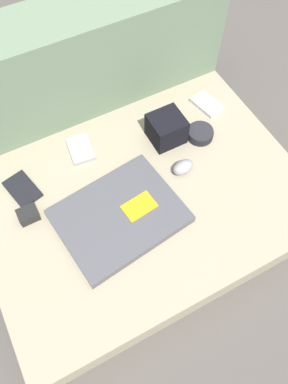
{
  "coord_description": "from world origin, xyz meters",
  "views": [
    {
      "loc": [
        -0.25,
        -0.47,
        1.06
      ],
      "look_at": [
        0.0,
        0.0,
        0.13
      ],
      "focal_mm": 35.0,
      "sensor_mm": 36.0,
      "label": 1
    }
  ],
  "objects_px": {
    "speaker_puck": "(200,133)",
    "phone_silver": "(80,149)",
    "computer_mouse": "(183,167)",
    "laptop": "(120,216)",
    "charger_brick": "(28,215)",
    "camera_pouch": "(166,129)",
    "phone_black": "(22,189)",
    "phone_small": "(207,104)"
  },
  "relations": [
    {
      "from": "computer_mouse",
      "to": "speaker_puck",
      "type": "xyz_separation_m",
      "value": [
        0.12,
        0.09,
        -0.01
      ]
    },
    {
      "from": "charger_brick",
      "to": "speaker_puck",
      "type": "bearing_deg",
      "value": 1.94
    },
    {
      "from": "speaker_puck",
      "to": "camera_pouch",
      "type": "height_order",
      "value": "camera_pouch"
    },
    {
      "from": "phone_small",
      "to": "phone_black",
      "type": "bearing_deg",
      "value": 170.27
    },
    {
      "from": "laptop",
      "to": "phone_black",
      "type": "distance_m",
      "value": 0.3
    },
    {
      "from": "phone_silver",
      "to": "phone_small",
      "type": "relative_size",
      "value": 0.98
    },
    {
      "from": "laptop",
      "to": "speaker_puck",
      "type": "relative_size",
      "value": 4.28
    },
    {
      "from": "laptop",
      "to": "computer_mouse",
      "type": "height_order",
      "value": "computer_mouse"
    },
    {
      "from": "phone_silver",
      "to": "charger_brick",
      "type": "relative_size",
      "value": 2.03
    },
    {
      "from": "laptop",
      "to": "charger_brick",
      "type": "bearing_deg",
      "value": 144.28
    },
    {
      "from": "speaker_puck",
      "to": "phone_black",
      "type": "xyz_separation_m",
      "value": [
        -0.56,
        0.07,
        -0.01
      ]
    },
    {
      "from": "computer_mouse",
      "to": "laptop",
      "type": "bearing_deg",
      "value": -174.08
    },
    {
      "from": "camera_pouch",
      "to": "computer_mouse",
      "type": "bearing_deg",
      "value": -97.38
    },
    {
      "from": "laptop",
      "to": "phone_silver",
      "type": "height_order",
      "value": "laptop"
    },
    {
      "from": "speaker_puck",
      "to": "phone_silver",
      "type": "distance_m",
      "value": 0.38
    },
    {
      "from": "speaker_puck",
      "to": "phone_black",
      "type": "relative_size",
      "value": 0.67
    },
    {
      "from": "phone_black",
      "to": "charger_brick",
      "type": "height_order",
      "value": "charger_brick"
    },
    {
      "from": "phone_silver",
      "to": "charger_brick",
      "type": "bearing_deg",
      "value": -139.19
    },
    {
      "from": "speaker_puck",
      "to": "phone_silver",
      "type": "bearing_deg",
      "value": 160.44
    },
    {
      "from": "computer_mouse",
      "to": "charger_brick",
      "type": "relative_size",
      "value": 1.31
    },
    {
      "from": "laptop",
      "to": "charger_brick",
      "type": "relative_size",
      "value": 6.64
    },
    {
      "from": "phone_silver",
      "to": "charger_brick",
      "type": "distance_m",
      "value": 0.26
    },
    {
      "from": "speaker_puck",
      "to": "phone_black",
      "type": "bearing_deg",
      "value": 172.53
    },
    {
      "from": "phone_small",
      "to": "camera_pouch",
      "type": "xyz_separation_m",
      "value": [
        -0.19,
        -0.05,
        0.04
      ]
    },
    {
      "from": "speaker_puck",
      "to": "charger_brick",
      "type": "height_order",
      "value": "charger_brick"
    },
    {
      "from": "speaker_puck",
      "to": "phone_silver",
      "type": "height_order",
      "value": "speaker_puck"
    },
    {
      "from": "camera_pouch",
      "to": "phone_silver",
      "type": "bearing_deg",
      "value": 162.5
    },
    {
      "from": "speaker_puck",
      "to": "phone_small",
      "type": "xyz_separation_m",
      "value": [
        0.09,
        0.1,
        -0.01
      ]
    },
    {
      "from": "computer_mouse",
      "to": "charger_brick",
      "type": "distance_m",
      "value": 0.46
    },
    {
      "from": "phone_silver",
      "to": "phone_black",
      "type": "distance_m",
      "value": 0.21
    },
    {
      "from": "computer_mouse",
      "to": "speaker_puck",
      "type": "distance_m",
      "value": 0.15
    },
    {
      "from": "computer_mouse",
      "to": "phone_silver",
      "type": "height_order",
      "value": "computer_mouse"
    },
    {
      "from": "phone_silver",
      "to": "speaker_puck",
      "type": "bearing_deg",
      "value": -12.57
    },
    {
      "from": "camera_pouch",
      "to": "phone_black",
      "type": "bearing_deg",
      "value": 176.49
    },
    {
      "from": "charger_brick",
      "to": "laptop",
      "type": "bearing_deg",
      "value": -28.55
    },
    {
      "from": "charger_brick",
      "to": "computer_mouse",
      "type": "bearing_deg",
      "value": -8.39
    },
    {
      "from": "phone_silver",
      "to": "camera_pouch",
      "type": "distance_m",
      "value": 0.27
    },
    {
      "from": "phone_black",
      "to": "charger_brick",
      "type": "xyz_separation_m",
      "value": [
        -0.01,
        -0.09,
        0.01
      ]
    },
    {
      "from": "phone_silver",
      "to": "charger_brick",
      "type": "height_order",
      "value": "charger_brick"
    },
    {
      "from": "phone_silver",
      "to": "phone_black",
      "type": "bearing_deg",
      "value": -158.63
    },
    {
      "from": "charger_brick",
      "to": "phone_silver",
      "type": "bearing_deg",
      "value": 33.82
    },
    {
      "from": "phone_silver",
      "to": "phone_black",
      "type": "xyz_separation_m",
      "value": [
        -0.21,
        -0.05,
        -0.0
      ]
    }
  ]
}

